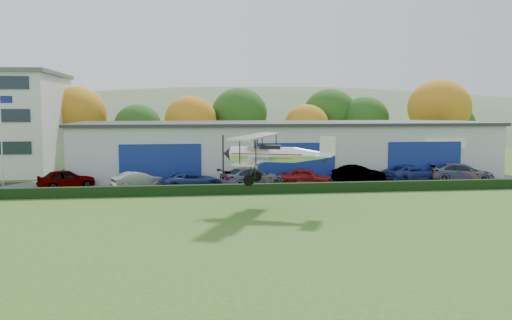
{
  "coord_description": "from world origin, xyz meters",
  "views": [
    {
      "loc": [
        -5.35,
        -27.08,
        6.81
      ],
      "look_at": [
        -0.11,
        11.43,
        3.12
      ],
      "focal_mm": 39.56,
      "sensor_mm": 36.0,
      "label": 1
    }
  ],
  "objects": [
    {
      "name": "flagpole",
      "position": [
        -19.88,
        22.0,
        4.78
      ],
      "size": [
        1.05,
        0.1,
        8.0
      ],
      "color": "silver",
      "rests_on": "ground"
    },
    {
      "name": "car_1",
      "position": [
        -8.68,
        19.6,
        0.78
      ],
      "size": [
        4.69,
        3.15,
        1.46
      ],
      "primitive_type": "imported",
      "rotation": [
        0.0,
        0.0,
        1.97
      ],
      "color": "silver",
      "rests_on": "apron"
    },
    {
      "name": "hangar",
      "position": [
        5.0,
        27.98,
        2.66
      ],
      "size": [
        40.6,
        12.6,
        5.3
      ],
      "color": "#B2B7BC",
      "rests_on": "ground"
    },
    {
      "name": "tree_belt",
      "position": [
        0.85,
        40.62,
        5.61
      ],
      "size": [
        75.7,
        13.22,
        10.12
      ],
      "color": "#3D2614",
      "rests_on": "ground"
    },
    {
      "name": "hedge",
      "position": [
        3.0,
        16.2,
        0.4
      ],
      "size": [
        46.0,
        0.6,
        0.8
      ],
      "primitive_type": "cube",
      "color": "black",
      "rests_on": "ground"
    },
    {
      "name": "car_5",
      "position": [
        10.52,
        21.43,
        0.82
      ],
      "size": [
        4.74,
        1.79,
        1.55
      ],
      "primitive_type": "imported",
      "rotation": [
        0.0,
        0.0,
        1.6
      ],
      "color": "gray",
      "rests_on": "apron"
    },
    {
      "name": "car_6",
      "position": [
        15.42,
        21.31,
        0.8
      ],
      "size": [
        5.91,
        4.16,
        1.5
      ],
      "primitive_type": "imported",
      "rotation": [
        0.0,
        0.0,
        1.92
      ],
      "color": "navy",
      "rests_on": "apron"
    },
    {
      "name": "car_0",
      "position": [
        -14.71,
        21.03,
        0.83
      ],
      "size": [
        4.96,
        3.49,
        1.57
      ],
      "primitive_type": "imported",
      "rotation": [
        0.0,
        0.0,
        1.97
      ],
      "color": "gray",
      "rests_on": "apron"
    },
    {
      "name": "car_2",
      "position": [
        -4.32,
        19.38,
        0.74
      ],
      "size": [
        5.27,
        3.16,
        1.37
      ],
      "primitive_type": "imported",
      "rotation": [
        0.0,
        0.0,
        1.76
      ],
      "color": "navy",
      "rests_on": "apron"
    },
    {
      "name": "car_7",
      "position": [
        19.96,
        20.55,
        0.86
      ],
      "size": [
        6.0,
        4.13,
        1.61
      ],
      "primitive_type": "imported",
      "rotation": [
        0.0,
        0.0,
        1.2
      ],
      "color": "gray",
      "rests_on": "apron"
    },
    {
      "name": "biplane",
      "position": [
        0.56,
        8.5,
        3.85
      ],
      "size": [
        7.45,
        8.34,
        3.17
      ],
      "rotation": [
        0.0,
        0.0,
        -0.38
      ],
      "color": "silver"
    },
    {
      "name": "car_3",
      "position": [
        0.7,
        19.72,
        0.87
      ],
      "size": [
        6.09,
        4.0,
        1.64
      ],
      "primitive_type": "imported",
      "rotation": [
        0.0,
        0.0,
        1.9
      ],
      "color": "gray",
      "rests_on": "apron"
    },
    {
      "name": "car_4",
      "position": [
        5.37,
        19.74,
        0.8
      ],
      "size": [
        4.75,
        3.28,
        1.5
      ],
      "primitive_type": "imported",
      "rotation": [
        0.0,
        0.0,
        1.19
      ],
      "color": "maroon",
      "rests_on": "apron"
    },
    {
      "name": "ground",
      "position": [
        0.0,
        0.0,
        0.0
      ],
      "size": [
        300.0,
        300.0,
        0.0
      ],
      "primitive_type": "plane",
      "color": "#38621E",
      "rests_on": "ground"
    },
    {
      "name": "apron",
      "position": [
        3.0,
        21.0,
        0.03
      ],
      "size": [
        48.0,
        9.0,
        0.05
      ],
      "primitive_type": "cube",
      "color": "black",
      "rests_on": "ground"
    },
    {
      "name": "distant_hills",
      "position": [
        -4.38,
        140.0,
        -13.05
      ],
      "size": [
        430.0,
        196.0,
        56.0
      ],
      "color": "#4C6642",
      "rests_on": "ground"
    }
  ]
}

